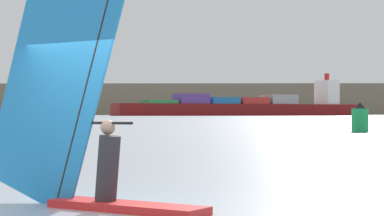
{
  "coord_description": "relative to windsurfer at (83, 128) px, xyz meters",
  "views": [
    {
      "loc": [
        3.69,
        -9.73,
        1.4
      ],
      "look_at": [
        -1.16,
        13.62,
        1.6
      ],
      "focal_mm": 68.43,
      "sensor_mm": 36.0,
      "label": 1
    }
  ],
  "objects": [
    {
      "name": "ground_plane",
      "position": [
        0.16,
        -0.71,
        -1.19
      ],
      "size": [
        4000.0,
        4000.0,
        0.0
      ],
      "primitive_type": "plane",
      "color": "#9EA8B2"
    },
    {
      "name": "windsurfer",
      "position": [
        0.0,
        0.0,
        0.0
      ],
      "size": [
        4.03,
        1.79,
        4.56
      ],
      "rotation": [
        0.0,
        0.0,
        5.92
      ],
      "color": "red",
      "rests_on": "ground_plane"
    },
    {
      "name": "cargo_ship",
      "position": [
        -73.57,
        574.89,
        6.33
      ],
      "size": [
        188.42,
        141.13,
        35.72
      ],
      "rotation": [
        0.0,
        0.0,
        3.75
      ],
      "color": "maroon",
      "rests_on": "ground_plane"
    },
    {
      "name": "distant_headland",
      "position": [
        -137.79,
        1081.08,
        20.02
      ],
      "size": [
        791.56,
        380.35,
        42.43
      ],
      "primitive_type": "cube",
      "rotation": [
        0.0,
        0.0,
        0.19
      ],
      "color": "#756B56",
      "rests_on": "ground_plane"
    },
    {
      "name": "channel_buoy",
      "position": [
        5.08,
        47.21,
        -0.15
      ],
      "size": [
        1.3,
        1.3,
        2.31
      ],
      "color": "#19994C",
      "rests_on": "ground_plane"
    }
  ]
}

